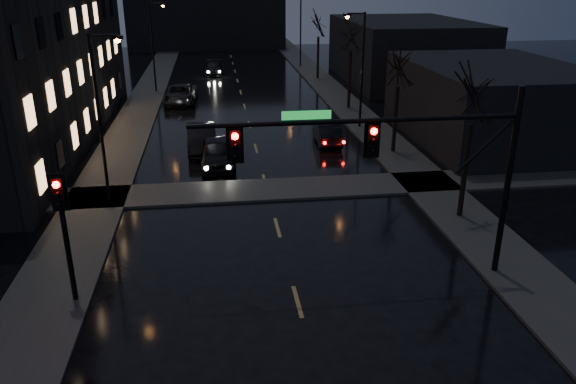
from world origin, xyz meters
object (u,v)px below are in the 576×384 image
object	(u,v)px
oncoming_car_d	(214,68)
lead_car	(327,133)
oncoming_car_a	(217,153)
oncoming_car_b	(202,138)
oncoming_car_c	(181,94)

from	to	relation	value
oncoming_car_d	lead_car	distance (m)	28.65
oncoming_car_a	lead_car	bearing A→B (deg)	25.17
oncoming_car_b	oncoming_car_c	world-z (taller)	oncoming_car_b
oncoming_car_b	oncoming_car_d	world-z (taller)	oncoming_car_b
oncoming_car_b	oncoming_car_d	size ratio (longest dim) A/B	1.07
oncoming_car_b	oncoming_car_d	bearing A→B (deg)	86.31
oncoming_car_a	oncoming_car_c	distance (m)	17.49
lead_car	oncoming_car_d	bearing A→B (deg)	-73.07
oncoming_car_a	oncoming_car_c	bearing A→B (deg)	97.33
lead_car	oncoming_car_c	bearing A→B (deg)	-50.98
oncoming_car_b	oncoming_car_c	size ratio (longest dim) A/B	0.90
oncoming_car_a	lead_car	size ratio (longest dim) A/B	1.15
lead_car	oncoming_car_a	bearing A→B (deg)	29.70
oncoming_car_b	lead_car	world-z (taller)	oncoming_car_b
oncoming_car_a	lead_car	world-z (taller)	oncoming_car_a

